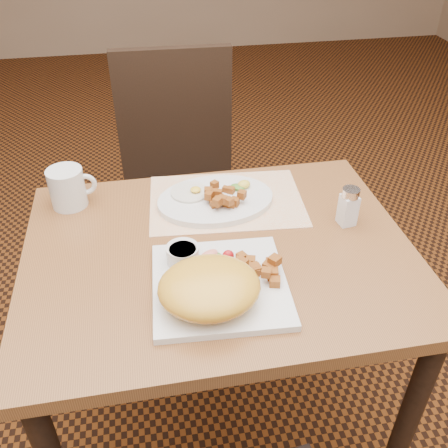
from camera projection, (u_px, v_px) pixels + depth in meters
ground at (221, 430)px, 1.60m from camera, size 8.00×8.00×0.00m
table at (219, 283)px, 1.22m from camera, size 0.90×0.70×0.75m
chair_far at (180, 175)px, 1.84m from camera, size 0.43×0.44×0.97m
placemat at (226, 201)px, 1.32m from camera, size 0.42×0.31×0.00m
plate_square at (220, 285)px, 1.05m from camera, size 0.30×0.30×0.02m
plate_oval at (216, 200)px, 1.30m from camera, size 0.32×0.25×0.02m
hollandaise_mound at (208, 288)px, 0.98m from camera, size 0.20×0.18×0.08m
ramekin at (183, 254)px, 1.08m from camera, size 0.07×0.07×0.04m
garnish_sq at (214, 256)px, 1.10m from camera, size 0.09×0.06×0.03m
fried_egg at (190, 192)px, 1.31m from camera, size 0.10×0.10×0.02m
garnish_ov at (241, 185)px, 1.33m from camera, size 0.06×0.05×0.02m
salt_shaker at (349, 206)px, 1.21m from camera, size 0.05×0.05×0.10m
coffee_mug at (68, 188)px, 1.28m from camera, size 0.12×0.09×0.10m
home_fries_sq at (256, 268)px, 1.06m from camera, size 0.12×0.11×0.04m
home_fries_ov at (222, 197)px, 1.27m from camera, size 0.11×0.11×0.04m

